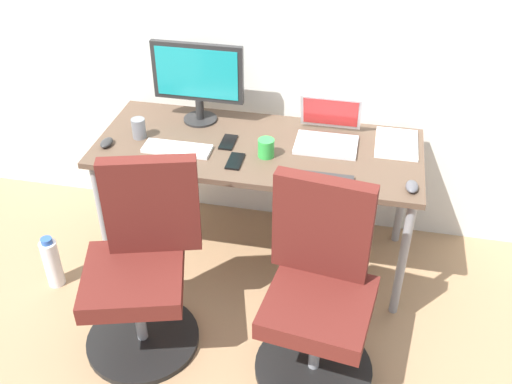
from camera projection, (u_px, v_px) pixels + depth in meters
name	position (u px, v px, depth m)	size (l,w,h in m)	color
ground_plane	(258.00, 253.00, 3.41)	(5.28, 5.28, 0.00)	#9E7A56
back_wall	(275.00, 4.00, 2.99)	(4.40, 0.04, 2.60)	silver
desk	(258.00, 157.00, 3.03)	(1.64, 0.68, 0.72)	brown
office_chair_left	(142.00, 269.00, 2.69)	(0.54, 0.54, 0.94)	black
office_chair_right	(318.00, 294.00, 2.56)	(0.54, 0.54, 0.94)	black
water_bottle_on_floor	(52.00, 262.00, 3.13)	(0.09, 0.09, 0.31)	white
desktop_monitor	(198.00, 77.00, 3.07)	(0.48, 0.18, 0.43)	#262626
open_laptop	(328.00, 131.00, 3.01)	(0.31, 0.30, 0.22)	silver
keyboard_by_monitor	(177.00, 149.00, 2.95)	(0.34, 0.12, 0.02)	silver
keyboard_by_laptop	(316.00, 180.00, 2.73)	(0.34, 0.12, 0.02)	#2D2D2D
mouse_by_monitor	(107.00, 143.00, 2.99)	(0.06, 0.10, 0.03)	#2D2D2D
mouse_by_laptop	(412.00, 186.00, 2.68)	(0.06, 0.10, 0.03)	#515156
coffee_mug	(266.00, 148.00, 2.89)	(0.08, 0.08, 0.09)	green
pen_cup	(139.00, 128.00, 3.03)	(0.07, 0.07, 0.10)	slate
phone_near_laptop	(228.00, 142.00, 3.01)	(0.07, 0.14, 0.01)	black
phone_near_monitor	(235.00, 161.00, 2.87)	(0.07, 0.14, 0.01)	black
paper_pile	(397.00, 144.00, 3.00)	(0.21, 0.30, 0.01)	white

